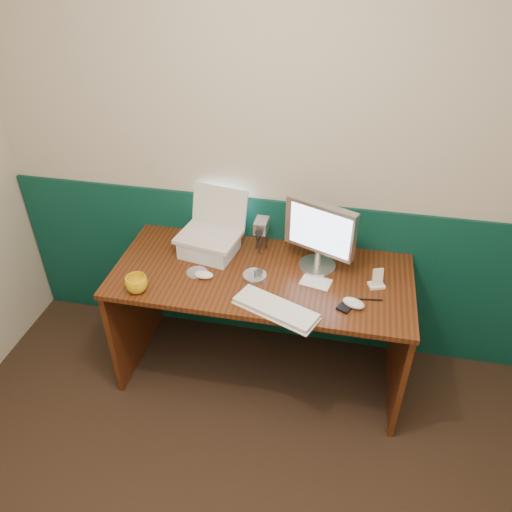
% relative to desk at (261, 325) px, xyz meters
% --- Properties ---
extents(back_wall, '(3.50, 0.04, 2.50)m').
position_rel_desk_xyz_m(back_wall, '(0.13, 0.37, 0.88)').
color(back_wall, beige).
rests_on(back_wall, ground).
extents(wainscot, '(3.48, 0.02, 1.00)m').
position_rel_desk_xyz_m(wainscot, '(0.13, 0.36, 0.12)').
color(wainscot, '#072E2B').
rests_on(wainscot, ground).
extents(desk, '(1.60, 0.70, 0.75)m').
position_rel_desk_xyz_m(desk, '(0.00, 0.00, 0.00)').
color(desk, '#381D0A').
rests_on(desk, ground).
extents(laptop_riser, '(0.32, 0.29, 0.10)m').
position_rel_desk_xyz_m(laptop_riser, '(-0.33, 0.13, 0.42)').
color(laptop_riser, silver).
rests_on(laptop_riser, desk).
extents(laptop, '(0.37, 0.31, 0.27)m').
position_rel_desk_xyz_m(laptop, '(-0.33, 0.13, 0.61)').
color(laptop, silver).
rests_on(laptop, laptop_riser).
extents(monitor, '(0.40, 0.25, 0.39)m').
position_rel_desk_xyz_m(monitor, '(0.28, 0.12, 0.57)').
color(monitor, '#BDBCC1').
rests_on(monitor, desk).
extents(keyboard, '(0.44, 0.29, 0.02)m').
position_rel_desk_xyz_m(keyboard, '(0.12, -0.28, 0.39)').
color(keyboard, white).
rests_on(keyboard, desk).
extents(mouse_right, '(0.13, 0.11, 0.04)m').
position_rel_desk_xyz_m(mouse_right, '(0.49, -0.17, 0.39)').
color(mouse_right, white).
rests_on(mouse_right, desk).
extents(mouse_left, '(0.10, 0.06, 0.03)m').
position_rel_desk_xyz_m(mouse_left, '(-0.29, -0.09, 0.39)').
color(mouse_left, white).
rests_on(mouse_left, desk).
extents(mug, '(0.12, 0.12, 0.09)m').
position_rel_desk_xyz_m(mug, '(-0.59, -0.27, 0.42)').
color(mug, gold).
rests_on(mug, desk).
extents(camcorder, '(0.10, 0.14, 0.21)m').
position_rel_desk_xyz_m(camcorder, '(-0.04, 0.21, 0.48)').
color(camcorder, silver).
rests_on(camcorder, desk).
extents(cd_spindle, '(0.13, 0.13, 0.03)m').
position_rel_desk_xyz_m(cd_spindle, '(-0.03, -0.05, 0.39)').
color(cd_spindle, '#AEB5BF').
rests_on(cd_spindle, desk).
extents(cd_loose_a, '(0.12, 0.12, 0.00)m').
position_rel_desk_xyz_m(cd_loose_a, '(-0.34, -0.06, 0.38)').
color(cd_loose_a, silver).
rests_on(cd_loose_a, desk).
extents(pen, '(0.15, 0.03, 0.01)m').
position_rel_desk_xyz_m(pen, '(0.56, -0.11, 0.38)').
color(pen, black).
rests_on(pen, desk).
extents(papers, '(0.17, 0.13, 0.00)m').
position_rel_desk_xyz_m(papers, '(0.29, -0.02, 0.38)').
color(papers, white).
rests_on(papers, desk).
extents(dock, '(0.09, 0.08, 0.01)m').
position_rel_desk_xyz_m(dock, '(0.60, 0.01, 0.38)').
color(dock, white).
rests_on(dock, desk).
extents(music_player, '(0.06, 0.04, 0.09)m').
position_rel_desk_xyz_m(music_player, '(0.60, 0.01, 0.44)').
color(music_player, white).
rests_on(music_player, dock).
extents(pda, '(0.10, 0.12, 0.01)m').
position_rel_desk_xyz_m(pda, '(0.46, -0.18, 0.38)').
color(pda, black).
rests_on(pda, desk).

